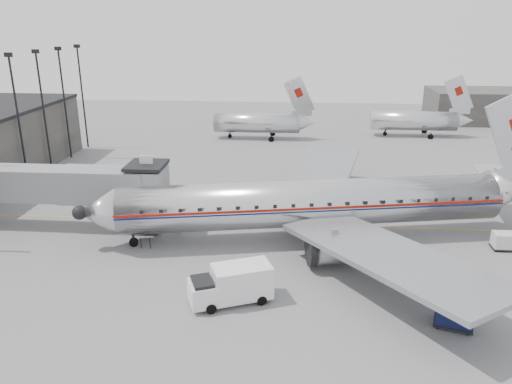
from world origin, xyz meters
TOP-DOWN VIEW (x-y plane):
  - ground at (0.00, 0.00)m, footprint 160.00×160.00m
  - hangar at (45.00, 60.00)m, footprint 30.00×12.00m
  - apron_line at (3.00, 6.00)m, footprint 60.00×0.15m
  - jet_bridge at (-16.66, 3.67)m, footprint 21.00×6.20m
  - floodlight_masts at (-27.50, 13.00)m, footprint 0.90×42.25m
  - distant_aircraft_near at (-1.79, 42.00)m, footprint 16.39×3.20m
  - distant_aircraft_mid at (24.21, 46.00)m, footprint 16.39×3.20m
  - airliner at (6.82, 3.16)m, footprint 41.62×38.21m
  - service_van at (0.32, -8.29)m, footprint 6.09×4.16m
  - baggage_cart_navy at (14.96, -10.00)m, footprint 2.83×2.46m
  - baggage_cart_white at (22.52, 2.00)m, footprint 1.91×1.45m
  - ramp_worker at (-6.01, 3.00)m, footprint 0.78×0.71m

SIDE VIEW (x-z plane):
  - ground at x=0.00m, z-range 0.00..0.00m
  - apron_line at x=3.00m, z-range 0.00..0.01m
  - baggage_cart_white at x=22.52m, z-range 0.05..1.54m
  - ramp_worker at x=-6.01m, z-range 0.00..1.80m
  - baggage_cart_navy at x=14.96m, z-range 0.06..1.93m
  - service_van at x=0.32m, z-range 0.07..2.75m
  - distant_aircraft_near at x=-1.79m, z-range -2.40..7.86m
  - distant_aircraft_mid at x=24.21m, z-range -2.40..7.86m
  - hangar at x=45.00m, z-range 0.00..6.00m
  - airliner at x=6.82m, z-range -3.30..9.99m
  - jet_bridge at x=-16.66m, z-range 0.63..7.73m
  - floodlight_masts at x=-27.50m, z-range 0.74..15.99m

